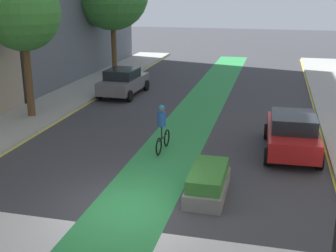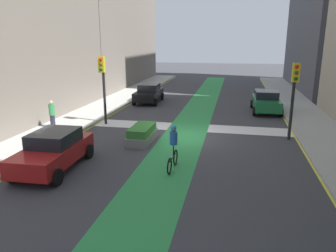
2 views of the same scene
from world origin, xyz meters
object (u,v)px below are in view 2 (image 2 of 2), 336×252
Objects in this scene: traffic_signal_near_left at (294,87)px; cyclist_in_lane at (173,146)px; pedestrian_sidewalk_right_a at (52,114)px; traffic_signal_near_right at (103,77)px; car_red_right_far at (54,150)px; car_black_right_near at (149,93)px; car_green_left_near at (266,101)px; median_planter at (142,134)px.

cyclist_in_lane is (5.35, 5.18, -1.89)m from traffic_signal_near_left.
cyclist_in_lane is 9.34m from pedestrian_sidewalk_right_a.
traffic_signal_near_right reaches higher than car_red_right_far.
pedestrian_sidewalk_right_a is at bearing 71.07° from car_black_right_near.
car_red_right_far is 16.32m from car_green_left_near.
car_red_right_far is 6.44m from pedestrian_sidewalk_right_a.
traffic_signal_near_right is at bearing -42.38° from median_planter.
car_green_left_near is 11.36m from median_planter.
car_red_right_far and car_green_left_near have the same top height.
pedestrian_sidewalk_right_a reaches higher than car_red_right_far.
traffic_signal_near_right is at bearing -6.07° from traffic_signal_near_left.
traffic_signal_near_left reaches higher than car_red_right_far.
traffic_signal_near_left is 7.69m from cyclist_in_lane.
car_green_left_near is (-9.51, 1.97, 0.00)m from car_black_right_near.
car_black_right_near is (10.18, -9.07, -2.06)m from traffic_signal_near_left.
car_red_right_far is 5.01m from median_planter.
traffic_signal_near_left reaches higher than pedestrian_sidewalk_right_a.
cyclist_in_lane reaches higher than pedestrian_sidewalk_right_a.
traffic_signal_near_right is 8.23m from car_black_right_near.
cyclist_in_lane is at bearing 150.90° from pedestrian_sidewalk_right_a.
traffic_signal_near_left is 13.66m from pedestrian_sidewalk_right_a.
cyclist_in_lane is at bearing 131.44° from traffic_signal_near_right.
car_red_right_far is 2.65× the size of pedestrian_sidewalk_right_a.
car_red_right_far is 4.93m from cyclist_in_lane.
traffic_signal_near_left is at bearing -135.93° from cyclist_in_lane.
traffic_signal_near_left is at bearing 173.93° from traffic_signal_near_right.
car_red_right_far is 1.00× the size of car_black_right_near.
traffic_signal_near_left is at bearing 138.30° from car_black_right_near.
cyclist_in_lane is (-4.83, -0.98, 0.17)m from car_red_right_far.
traffic_signal_near_left reaches higher than cyclist_in_lane.
pedestrian_sidewalk_right_a is (13.51, 0.64, -1.90)m from traffic_signal_near_left.
car_green_left_near is 15.00m from pedestrian_sidewalk_right_a.
median_planter is at bearing 168.32° from pedestrian_sidewalk_right_a.
cyclist_in_lane reaches higher than car_red_right_far.
pedestrian_sidewalk_right_a reaches higher than car_green_left_near.
cyclist_in_lane is at bearing 44.07° from traffic_signal_near_left.
car_red_right_far is 2.29× the size of cyclist_in_lane.
car_black_right_near is (-0.01, -15.23, 0.00)m from car_red_right_far.
cyclist_in_lane is (4.69, 12.29, 0.17)m from car_green_left_near.
car_red_right_far is (-0.77, 7.32, -2.17)m from traffic_signal_near_right.
traffic_signal_near_left is at bearing -148.85° from car_red_right_far.
traffic_signal_near_right is at bearing -48.56° from cyclist_in_lane.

